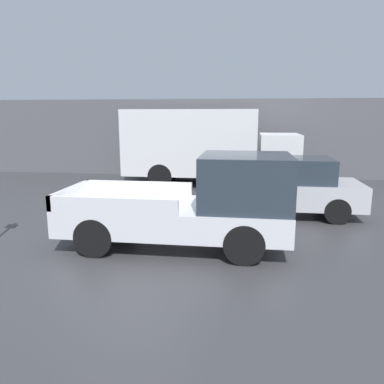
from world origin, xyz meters
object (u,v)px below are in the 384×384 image
pickup_truck (199,204)px  newspaper_box (248,167)px  car (285,186)px  delivery_truck (204,145)px

pickup_truck → newspaper_box: size_ratio=4.83×
car → delivery_truck: delivery_truck is taller
car → delivery_truck: 5.48m
delivery_truck → pickup_truck: bearing=-84.7°
car → newspaper_box: car is taller
pickup_truck → car: size_ratio=1.14×
pickup_truck → delivery_truck: bearing=95.3°
newspaper_box → pickup_truck: bearing=-96.9°
car → delivery_truck: size_ratio=0.61×
newspaper_box → car: bearing=-80.9°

